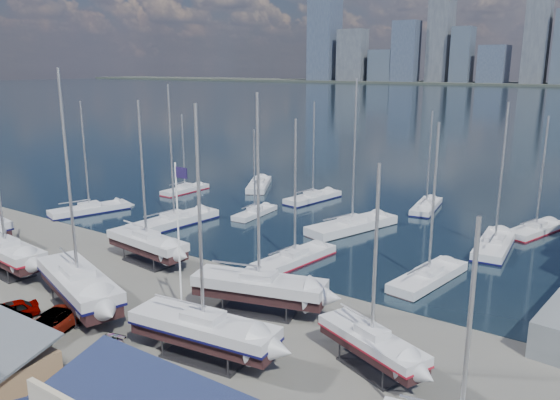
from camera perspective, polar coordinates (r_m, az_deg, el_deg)
The scene contains 23 objects.
ground at distance 46.58m, azimuth -13.38°, elevation -10.30°, with size 1400.00×1400.00×0.00m, color #605E59.
sailboat_cradle_1 at distance 56.53m, azimuth -26.71°, elevation -4.83°, with size 10.52×3.84×16.59m.
sailboat_cradle_2 at distance 54.59m, azimuth -13.74°, elevation -4.38°, with size 9.86×3.72×15.74m.
sailboat_cradle_3 at distance 45.89m, azimuth -20.32°, elevation -8.20°, with size 12.10×6.76×18.64m.
sailboat_cradle_4 at distance 42.82m, azimuth -2.19°, elevation -9.02°, with size 10.82×5.58×16.93m.
sailboat_cradle_5 at distance 36.76m, azimuth -7.98°, elevation -13.23°, with size 10.60×4.11×16.63m.
sailboat_cradle_6 at distance 35.70m, azimuth 9.55°, elevation -14.47°, with size 8.36×5.18×13.31m.
sailboat_moored_0 at distance 75.66m, azimuth -19.26°, elevation -1.07°, with size 5.81×10.54×15.19m.
sailboat_moored_1 at distance 84.48m, azimuth -9.88°, elevation 1.01°, with size 2.60×8.36×12.39m.
sailboat_moored_2 at distance 86.18m, azimuth -2.21°, elevation 1.47°, with size 7.53×10.36×15.50m.
sailboat_moored_3 at distance 67.21m, azimuth -10.95°, elevation -2.35°, with size 4.54×12.02×17.54m.
sailboat_moored_4 at distance 70.22m, azimuth -2.64°, elevation -1.39°, with size 2.68×7.82×11.61m.
sailboat_moored_5 at distance 77.99m, azimuth 3.46°, elevation 0.12°, with size 4.41×10.14×14.68m.
sailboat_moored_6 at distance 53.70m, azimuth 1.55°, elevation -6.26°, with size 4.13×10.12×14.69m.
sailboat_moored_7 at distance 64.59m, azimuth 7.53°, elevation -2.87°, with size 6.97×12.56×18.28m.
sailboat_moored_8 at distance 75.62m, azimuth 15.03°, elevation -0.77°, with size 3.85×9.49×13.79m.
sailboat_moored_9 at distance 50.81m, azimuth 15.23°, elevation -7.94°, with size 4.26×10.17×14.89m.
sailboat_moored_10 at distance 61.73m, azimuth 21.50°, elevation -4.55°, with size 3.82×10.92×16.03m.
sailboat_moored_11 at distance 69.38m, azimuth 25.13°, elevation -2.93°, with size 5.35×9.78×14.09m.
car_a at distance 46.76m, azimuth -26.50°, elevation -10.38°, with size 1.71×4.25×1.45m, color gray.
car_c at distance 43.33m, azimuth -22.96°, elevation -11.85°, with size 2.55×5.52×1.53m, color gray.
car_d at distance 38.13m, azimuth -18.62°, elevation -15.31°, with size 1.78×4.37×1.27m, color gray.
flagpole at distance 38.04m, azimuth -10.45°, elevation -4.00°, with size 1.10×0.12×12.52m.
Camera 1 is at (32.06, -38.12, 18.74)m, focal length 35.00 mm.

